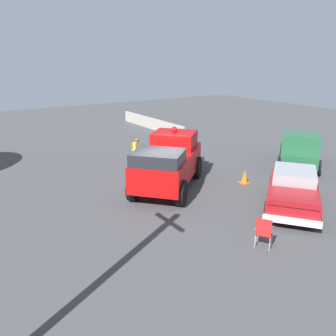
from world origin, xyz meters
The scene contains 10 objects.
ground_plane centered at (0.00, 0.00, 0.00)m, with size 60.00×60.00×0.00m, color #424244.
vintage_fire_truck centered at (-0.76, 0.71, 1.20)m, with size 5.58×5.89×2.59m.
classic_hot_rod centered at (3.88, 3.38, 0.75)m, with size 4.11×4.59×1.46m.
parked_pickup centered at (0.49, 8.31, 0.99)m, with size 4.32×4.92×1.90m.
lawn_chair_near_truck centered at (-5.26, 1.48, 0.59)m, with size 0.61×0.61×1.02m.
lawn_chair_by_car centered at (-3.09, 3.97, 0.59)m, with size 0.69×0.69×1.02m.
lawn_chair_spare centered at (5.36, 0.09, 0.59)m, with size 0.68×0.68×1.02m.
spectator_seated centered at (-5.13, 1.51, 0.70)m, with size 0.61×0.50×1.29m.
traffic_cone centered at (0.86, 3.86, 0.31)m, with size 0.40×0.40×0.64m.
background_fence centered at (-12.59, 6.90, 0.45)m, with size 9.13×0.12×0.90m.
Camera 1 is at (11.73, -7.67, 5.66)m, focal length 37.43 mm.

